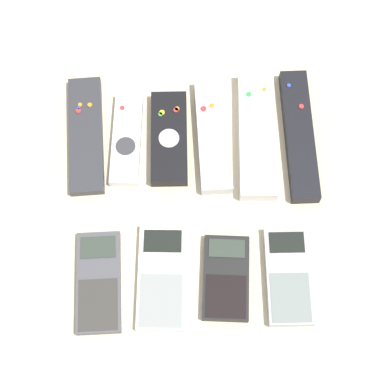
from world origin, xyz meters
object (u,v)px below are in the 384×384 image
object	(u,v)px
calculator_2	(226,278)
calculator_3	(288,276)
remote_1	(127,139)
calculator_1	(162,277)
remote_2	(169,138)
remote_3	(213,136)
remote_0	(86,135)
calculator_0	(99,282)
remote_5	(299,135)
remote_4	(257,135)

from	to	relation	value
calculator_2	calculator_3	bearing A→B (deg)	3.74
remote_1	calculator_1	size ratio (longest dim) A/B	1.00
remote_2	remote_3	xyz separation A→B (m)	(0.07, 0.00, -0.00)
remote_0	calculator_3	distance (m)	0.38
remote_1	calculator_1	distance (m)	0.22
remote_1	remote_3	bearing A→B (deg)	3.86
remote_1	remote_2	bearing A→B (deg)	2.21
remote_1	remote_3	xyz separation A→B (m)	(0.13, 0.00, 0.00)
remote_3	calculator_2	bearing A→B (deg)	-89.21
remote_1	calculator_0	bearing A→B (deg)	-96.56
remote_5	calculator_1	size ratio (longest dim) A/B	1.42
remote_0	calculator_2	bearing A→B (deg)	-51.27
remote_0	remote_1	bearing A→B (deg)	-11.43
calculator_3	remote_1	bearing A→B (deg)	137.03
remote_5	calculator_3	xyz separation A→B (m)	(-0.03, -0.22, -0.00)
remote_5	calculator_2	distance (m)	0.25
remote_1	remote_5	size ratio (longest dim) A/B	0.70
remote_3	calculator_2	distance (m)	0.22
remote_4	remote_2	bearing A→B (deg)	-177.49
remote_3	calculator_2	xyz separation A→B (m)	(0.01, -0.22, -0.00)
remote_0	remote_5	world-z (taller)	remote_5
remote_2	remote_3	size ratio (longest dim) A/B	0.80
remote_4	calculator_0	distance (m)	0.33
calculator_3	remote_3	bearing A→B (deg)	114.59
remote_2	calculator_2	distance (m)	0.23
remote_5	calculator_0	size ratio (longest dim) A/B	1.48
remote_4	calculator_2	world-z (taller)	remote_4
remote_0	remote_1	size ratio (longest dim) A/B	1.29
calculator_0	calculator_1	xyz separation A→B (m)	(0.09, 0.01, 0.00)
calculator_0	remote_2	bearing A→B (deg)	63.66
calculator_3	remote_2	bearing A→B (deg)	127.75
remote_3	remote_1	bearing A→B (deg)	178.97
calculator_3	calculator_0	bearing A→B (deg)	-179.04
remote_0	calculator_0	world-z (taller)	remote_0
calculator_1	remote_5	bearing A→B (deg)	47.68
calculator_1	remote_0	bearing A→B (deg)	119.12
remote_0	remote_2	bearing A→B (deg)	-7.64
remote_5	calculator_0	bearing A→B (deg)	-144.64
remote_4	remote_3	bearing A→B (deg)	-179.47
calculator_0	calculator_3	world-z (taller)	calculator_3
remote_3	remote_5	size ratio (longest dim) A/B	0.87
calculator_1	calculator_2	world-z (taller)	same
remote_1	calculator_3	bearing A→B (deg)	-40.65
calculator_2	remote_4	bearing A→B (deg)	79.20
remote_5	remote_1	bearing A→B (deg)	179.02
remote_3	calculator_3	distance (m)	0.24
remote_2	calculator_0	world-z (taller)	remote_2
remote_2	calculator_1	size ratio (longest dim) A/B	0.99
remote_3	calculator_3	xyz separation A→B (m)	(0.10, -0.22, -0.00)
remote_2	calculator_3	xyz separation A→B (m)	(0.17, -0.22, -0.00)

